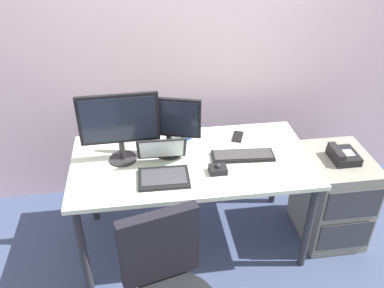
{
  "coord_description": "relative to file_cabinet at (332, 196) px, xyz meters",
  "views": [
    {
      "loc": [
        -0.3,
        -2.14,
        2.24
      ],
      "look_at": [
        0.0,
        0.0,
        0.85
      ],
      "focal_mm": 37.73,
      "sensor_mm": 36.0,
      "label": 1
    }
  ],
  "objects": [
    {
      "name": "cell_phone",
      "position": [
        -0.66,
        0.28,
        0.4
      ],
      "size": [
        0.12,
        0.16,
        0.01
      ],
      "primitive_type": "cube",
      "rotation": [
        0.0,
        0.0,
        -0.38
      ],
      "color": "black",
      "rests_on": "desk"
    },
    {
      "name": "monitor_side",
      "position": [
        -1.16,
        0.14,
        0.63
      ],
      "size": [
        0.41,
        0.18,
        0.41
      ],
      "color": "#262628",
      "rests_on": "desk"
    },
    {
      "name": "coffee_mug",
      "position": [
        -1.02,
        0.32,
        0.44
      ],
      "size": [
        0.09,
        0.08,
        0.1
      ],
      "color": "#2D5094",
      "rests_on": "desk"
    },
    {
      "name": "file_cabinet",
      "position": [
        0.0,
        0.0,
        0.0
      ],
      "size": [
        0.42,
        0.53,
        0.68
      ],
      "color": "gray",
      "rests_on": "ground"
    },
    {
      "name": "ground_plane",
      "position": [
        -1.02,
        0.05,
        -0.34
      ],
      "size": [
        8.0,
        8.0,
        0.0
      ],
      "primitive_type": "plane",
      "color": "#3B4768"
    },
    {
      "name": "keyboard",
      "position": [
        -0.69,
        0.03,
        0.41
      ],
      "size": [
        0.42,
        0.16,
        0.03
      ],
      "color": "black",
      "rests_on": "desk"
    },
    {
      "name": "back_wall",
      "position": [
        -1.02,
        0.8,
        1.06
      ],
      "size": [
        6.0,
        0.1,
        2.8
      ],
      "primitive_type": "cube",
      "color": "silver",
      "rests_on": "ground"
    },
    {
      "name": "laptop",
      "position": [
        -1.22,
        -0.08,
        0.44
      ],
      "size": [
        0.32,
        0.33,
        0.22
      ],
      "color": "black",
      "rests_on": "desk"
    },
    {
      "name": "desk_phone",
      "position": [
        -0.01,
        -0.02,
        0.37
      ],
      "size": [
        0.17,
        0.2,
        0.09
      ],
      "color": "black",
      "rests_on": "file_cabinet"
    },
    {
      "name": "monitor_main",
      "position": [
        -1.47,
        0.11,
        0.67
      ],
      "size": [
        0.5,
        0.18,
        0.47
      ],
      "color": "#262628",
      "rests_on": "desk"
    },
    {
      "name": "desk",
      "position": [
        -1.02,
        0.05,
        0.32
      ],
      "size": [
        1.57,
        0.79,
        0.73
      ],
      "color": "silver",
      "rests_on": "ground"
    },
    {
      "name": "trackball_mouse",
      "position": [
        -0.88,
        -0.11,
        0.42
      ],
      "size": [
        0.11,
        0.09,
        0.07
      ],
      "color": "black",
      "rests_on": "desk"
    }
  ]
}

